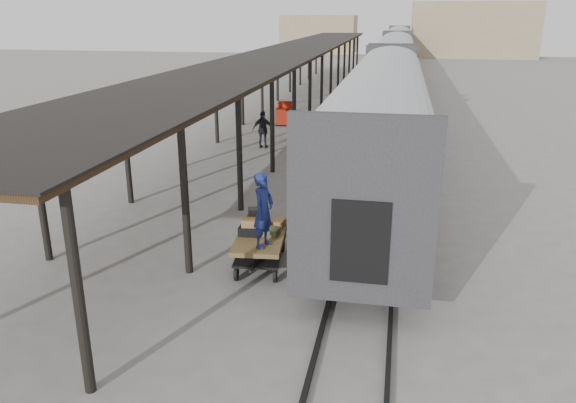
% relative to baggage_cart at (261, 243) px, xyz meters
% --- Properties ---
extents(ground, '(160.00, 160.00, 0.00)m').
position_rel_baggage_cart_xyz_m(ground, '(-0.40, 1.23, -0.65)').
color(ground, slate).
rests_on(ground, ground).
extents(train, '(3.45, 76.01, 4.01)m').
position_rel_baggage_cart_xyz_m(train, '(2.79, 35.02, 2.04)').
color(train, silver).
rests_on(train, ground).
extents(canopy, '(4.90, 64.30, 4.15)m').
position_rel_baggage_cart_xyz_m(canopy, '(-3.80, 25.23, 3.36)').
color(canopy, '#422B19').
rests_on(canopy, ground).
extents(rails, '(1.54, 150.00, 0.12)m').
position_rel_baggage_cart_xyz_m(rails, '(2.80, 35.23, -0.59)').
color(rails, black).
rests_on(rails, ground).
extents(building_far, '(18.00, 10.00, 8.00)m').
position_rel_baggage_cart_xyz_m(building_far, '(13.60, 79.23, 3.35)').
color(building_far, tan).
rests_on(building_far, ground).
extents(building_left, '(12.00, 8.00, 6.00)m').
position_rel_baggage_cart_xyz_m(building_left, '(-10.40, 83.23, 2.35)').
color(building_left, tan).
rests_on(building_left, ground).
extents(baggage_cart, '(1.49, 2.51, 0.86)m').
position_rel_baggage_cart_xyz_m(baggage_cart, '(0.00, 0.00, 0.00)').
color(baggage_cart, brown).
rests_on(baggage_cart, ground).
extents(suitcase_stack, '(1.10, 1.15, 0.59)m').
position_rel_baggage_cart_xyz_m(suitcase_stack, '(-0.11, 0.33, 0.40)').
color(suitcase_stack, '#323234').
rests_on(suitcase_stack, baggage_cart).
extents(luggage_tug, '(1.03, 1.56, 1.32)m').
position_rel_baggage_cart_xyz_m(luggage_tug, '(-3.42, 19.91, -0.04)').
color(luggage_tug, maroon).
rests_on(luggage_tug, ground).
extents(porter, '(0.64, 0.80, 1.93)m').
position_rel_baggage_cart_xyz_m(porter, '(0.25, -0.65, 1.18)').
color(porter, navy).
rests_on(porter, baggage_cart).
extents(pedestrian, '(1.10, 0.46, 1.87)m').
position_rel_baggage_cart_xyz_m(pedestrian, '(-3.18, 13.48, 0.28)').
color(pedestrian, black).
rests_on(pedestrian, ground).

